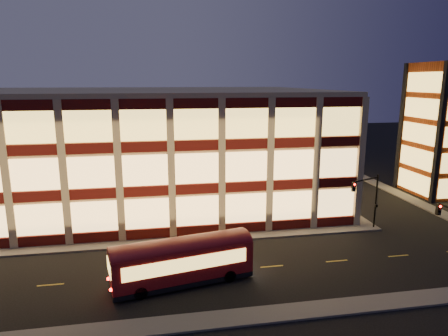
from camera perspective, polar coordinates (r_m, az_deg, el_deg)
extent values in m
plane|color=black|center=(39.71, -10.03, -11.02)|extent=(200.00, 200.00, 0.00)
cube|color=#514F4C|center=(40.74, -14.33, -10.49)|extent=(54.00, 2.00, 0.15)
cube|color=#514F4C|center=(60.12, 12.37, -2.88)|extent=(2.00, 30.00, 0.15)
cube|color=#514F4C|center=(65.07, 21.37, -2.29)|extent=(2.00, 30.00, 0.15)
cube|color=#514F4C|center=(28.21, -9.87, -21.39)|extent=(100.00, 2.00, 0.15)
cube|color=tan|center=(54.28, -13.59, 2.91)|extent=(50.00, 30.00, 14.00)
cube|color=tan|center=(53.59, -13.99, 10.57)|extent=(50.40, 30.40, 0.50)
cube|color=#470C0A|center=(41.34, -14.29, -9.28)|extent=(50.10, 0.25, 1.00)
cube|color=#FFC16B|center=(40.64, -14.45, -6.52)|extent=(49.00, 0.20, 3.00)
cube|color=#470C0A|center=(59.65, 11.61, -2.39)|extent=(0.25, 30.10, 1.00)
cube|color=#FFC16B|center=(59.15, 11.68, -0.43)|extent=(0.20, 29.00, 3.00)
cube|color=#470C0A|center=(39.95, -14.63, -3.41)|extent=(50.10, 0.25, 1.00)
cube|color=#FFC16B|center=(39.46, -14.80, -0.46)|extent=(49.00, 0.20, 3.00)
cube|color=#470C0A|center=(58.69, 11.80, 1.76)|extent=(0.25, 30.10, 1.00)
cube|color=#FFC16B|center=(58.34, 11.87, 3.79)|extent=(0.20, 29.00, 3.00)
cube|color=#470C0A|center=(39.00, -14.99, 2.82)|extent=(50.10, 0.25, 1.00)
cube|color=#FFC16B|center=(38.74, -15.16, 5.89)|extent=(49.00, 0.20, 3.00)
cube|color=#470C0A|center=(58.06, 11.99, 6.03)|extent=(0.25, 30.10, 1.00)
cube|color=#FFC16B|center=(57.86, 12.07, 8.10)|extent=(0.20, 29.00, 3.00)
cube|color=#8C3814|center=(62.96, 29.06, 4.81)|extent=(8.00, 8.00, 18.00)
cube|color=black|center=(57.37, 28.44, 4.27)|extent=(0.60, 0.60, 18.00)
cube|color=black|center=(63.77, 24.01, 5.38)|extent=(0.60, 0.60, 18.00)
cube|color=#FFCA59|center=(61.69, 25.41, -1.77)|extent=(0.16, 6.60, 2.60)
cube|color=#FFCA59|center=(61.01, 25.71, 1.33)|extent=(0.16, 6.60, 2.60)
cube|color=#FFCA59|center=(60.52, 26.01, 4.48)|extent=(0.16, 6.60, 2.60)
cube|color=#FFCA59|center=(60.21, 26.32, 7.68)|extent=(0.16, 6.60, 2.60)
cube|color=#FFCA59|center=(60.10, 26.64, 10.91)|extent=(0.16, 6.60, 2.60)
cylinder|color=black|center=(45.66, 20.85, -4.52)|extent=(0.18, 0.18, 6.00)
cylinder|color=black|center=(43.48, 19.65, -1.56)|extent=(3.56, 1.63, 0.14)
cube|color=black|center=(42.13, 18.02, -2.59)|extent=(0.32, 0.32, 0.95)
sphere|color=#FF0C05|center=(41.90, 18.17, -2.25)|extent=(0.20, 0.20, 0.20)
cube|color=black|center=(45.61, 20.94, -5.07)|extent=(0.25, 0.18, 0.28)
cube|color=black|center=(37.78, 28.30, -5.21)|extent=(0.32, 0.32, 0.95)
sphere|color=#FF0C05|center=(37.56, 28.52, -4.85)|extent=(0.20, 0.20, 0.20)
cube|color=maroon|center=(32.20, -6.01, -13.05)|extent=(11.32, 4.88, 2.53)
cube|color=black|center=(32.87, -5.94, -15.39)|extent=(11.32, 4.88, 0.38)
cylinder|color=black|center=(31.13, -11.84, -17.06)|extent=(1.03, 0.52, 0.99)
cylinder|color=black|center=(33.24, -12.59, -15.08)|extent=(1.03, 0.52, 0.99)
cylinder|color=black|center=(32.81, 0.78, -15.15)|extent=(1.03, 0.52, 0.99)
cylinder|color=black|center=(34.81, -0.78, -13.44)|extent=(1.03, 0.52, 0.99)
cube|color=#FFCA59|center=(30.84, -5.29, -13.56)|extent=(9.49, 1.99, 1.10)
cube|color=#FFCA59|center=(33.30, -6.69, -11.55)|extent=(9.49, 1.99, 1.10)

